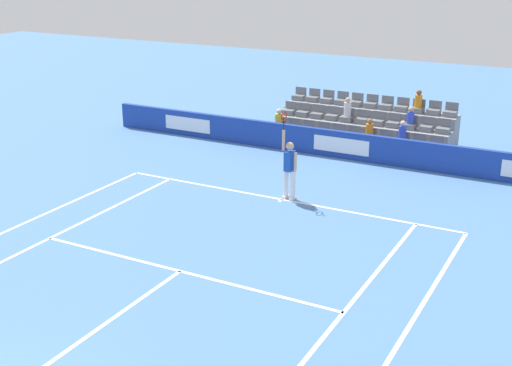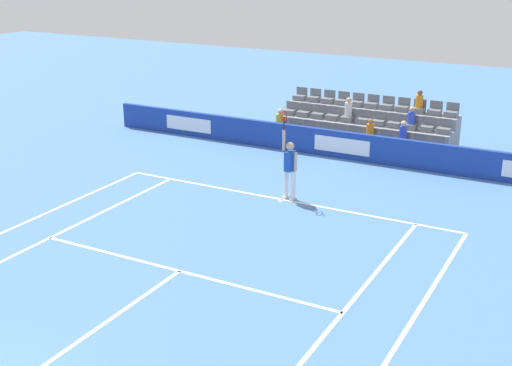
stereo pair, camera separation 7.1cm
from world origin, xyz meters
name	(u,v)px [view 2 (the right image)]	position (x,y,z in m)	size (l,w,h in m)	color
line_baseline	(282,200)	(0.00, -11.89, 0.00)	(10.97, 0.10, 0.01)	white
line_service	(180,271)	(0.00, -6.40, 0.00)	(8.23, 0.10, 0.01)	white
line_centre_service	(88,335)	(0.00, -3.20, 0.00)	(0.10, 6.40, 0.01)	white
line_singles_sideline_left	(37,244)	(4.12, -5.95, 0.00)	(0.10, 11.89, 0.01)	white
line_singles_sideline_right	(334,323)	(-4.12, -5.95, 0.00)	(0.10, 11.89, 0.01)	white
line_doubles_sideline_right	(400,340)	(-5.49, -5.95, 0.00)	(0.10, 11.89, 0.01)	white
line_centre_mark	(281,201)	(0.00, -11.79, 0.00)	(0.10, 0.20, 0.01)	white
sponsor_barrier	(343,145)	(0.00, -16.81, 0.49)	(19.78, 0.22, 0.99)	#193899
tennis_player	(290,168)	(-0.14, -12.07, 0.99)	(0.53, 0.37, 2.85)	white
stadium_stand	(365,129)	(-0.01, -19.12, 0.54)	(6.82, 2.85, 2.14)	gray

